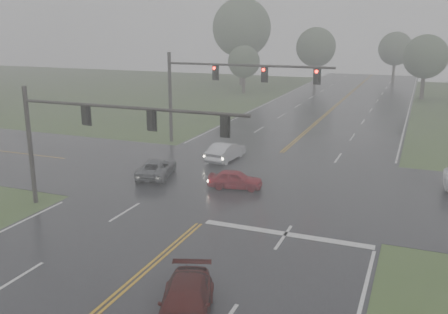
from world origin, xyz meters
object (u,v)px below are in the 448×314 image
at_px(sedan_red, 235,188).
at_px(signal_gantry_far, 217,81).
at_px(sedan_silver, 226,160).
at_px(signal_gantry_near, 89,127).
at_px(car_grey, 157,177).

bearing_deg(sedan_red, signal_gantry_far, 17.46).
height_order(sedan_red, sedan_silver, sedan_silver).
xyz_separation_m(sedan_silver, signal_gantry_near, (-2.72, -12.70, 4.78)).
relative_size(sedan_red, sedan_silver, 0.82).
bearing_deg(signal_gantry_near, sedan_red, 49.29).
xyz_separation_m(sedan_red, sedan_silver, (-3.03, 6.02, 0.00)).
height_order(sedan_red, signal_gantry_near, signal_gantry_near).
distance_m(signal_gantry_near, signal_gantry_far, 16.96).
bearing_deg(sedan_silver, car_grey, 69.14).
bearing_deg(sedan_red, sedan_silver, 16.07).
relative_size(sedan_silver, signal_gantry_far, 0.29).
xyz_separation_m(car_grey, signal_gantry_far, (0.34, 9.91, 5.46)).
bearing_deg(car_grey, sedan_silver, -129.66).
height_order(car_grey, signal_gantry_far, signal_gantry_far).
bearing_deg(sedan_silver, sedan_red, 122.06).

